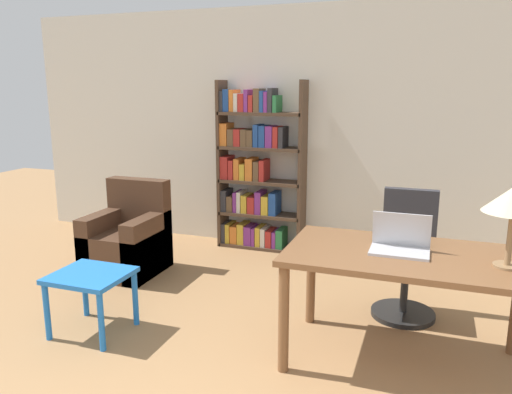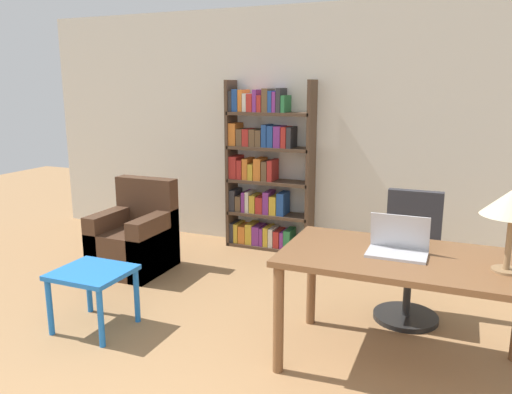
# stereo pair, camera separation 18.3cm
# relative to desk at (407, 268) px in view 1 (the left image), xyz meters

# --- Properties ---
(wall_back) EXTENTS (8.00, 0.06, 2.70)m
(wall_back) POSITION_rel_desk_xyz_m (-0.77, 2.21, 0.67)
(wall_back) COLOR silver
(wall_back) RESTS_ON ground_plane
(desk) EXTENTS (1.57, 0.87, 0.78)m
(desk) POSITION_rel_desk_xyz_m (0.00, 0.00, 0.00)
(desk) COLOR brown
(desk) RESTS_ON ground_plane
(laptop) EXTENTS (0.38, 0.24, 0.25)m
(laptop) POSITION_rel_desk_xyz_m (-0.05, 0.02, 0.16)
(laptop) COLOR #B2B2B7
(laptop) RESTS_ON desk
(office_chair) EXTENTS (0.51, 0.51, 1.02)m
(office_chair) POSITION_rel_desk_xyz_m (-0.03, 0.80, -0.22)
(office_chair) COLOR black
(office_chair) RESTS_ON ground_plane
(side_table_blue) EXTENTS (0.55, 0.50, 0.47)m
(side_table_blue) POSITION_rel_desk_xyz_m (-2.24, -0.35, -0.28)
(side_table_blue) COLOR blue
(side_table_blue) RESTS_ON ground_plane
(armchair) EXTENTS (0.67, 0.70, 0.91)m
(armchair) POSITION_rel_desk_xyz_m (-2.72, 0.85, -0.37)
(armchair) COLOR #472D1E
(armchair) RESTS_ON ground_plane
(bookshelf) EXTENTS (0.99, 0.28, 1.91)m
(bookshelf) POSITION_rel_desk_xyz_m (-1.79, 2.02, 0.21)
(bookshelf) COLOR #4C3828
(bookshelf) RESTS_ON ground_plane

